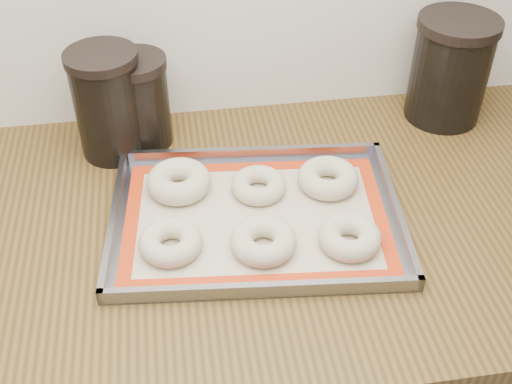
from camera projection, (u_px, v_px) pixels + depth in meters
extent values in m
cube|color=slate|center=(290.00, 377.00, 1.35)|extent=(3.00, 0.65, 0.86)
cube|color=brown|center=(300.00, 220.00, 1.06)|extent=(3.06, 0.68, 0.04)
cube|color=gray|center=(256.00, 219.00, 1.03)|extent=(0.49, 0.37, 0.00)
cube|color=gray|center=(251.00, 154.00, 1.14)|extent=(0.46, 0.06, 0.02)
cube|color=gray|center=(262.00, 290.00, 0.90)|extent=(0.46, 0.06, 0.02)
cube|color=gray|center=(114.00, 219.00, 1.01)|extent=(0.04, 0.33, 0.02)
cube|color=gray|center=(395.00, 209.00, 1.03)|extent=(0.04, 0.33, 0.02)
cube|color=#C6B793|center=(256.00, 218.00, 1.03)|extent=(0.45, 0.33, 0.00)
cube|color=red|center=(252.00, 166.00, 1.13)|extent=(0.42, 0.06, 0.00)
cube|color=red|center=(261.00, 280.00, 0.93)|extent=(0.42, 0.06, 0.00)
cube|color=red|center=(131.00, 222.00, 1.02)|extent=(0.05, 0.25, 0.00)
cube|color=red|center=(379.00, 213.00, 1.04)|extent=(0.05, 0.25, 0.00)
torus|color=beige|center=(171.00, 242.00, 0.96)|extent=(0.11, 0.11, 0.03)
torus|color=beige|center=(263.00, 241.00, 0.96)|extent=(0.12, 0.12, 0.04)
torus|color=beige|center=(350.00, 237.00, 0.97)|extent=(0.12, 0.12, 0.03)
torus|color=beige|center=(179.00, 181.00, 1.07)|extent=(0.11, 0.11, 0.04)
torus|color=beige|center=(258.00, 185.00, 1.07)|extent=(0.09, 0.09, 0.03)
torus|color=beige|center=(328.00, 178.00, 1.08)|extent=(0.12, 0.12, 0.04)
cylinder|color=black|center=(109.00, 108.00, 1.12)|extent=(0.12, 0.12, 0.18)
cylinder|color=black|center=(100.00, 57.00, 1.06)|extent=(0.12, 0.12, 0.02)
cylinder|color=black|center=(140.00, 106.00, 1.15)|extent=(0.11, 0.11, 0.15)
cylinder|color=black|center=(134.00, 63.00, 1.09)|extent=(0.11, 0.11, 0.02)
cylinder|color=black|center=(449.00, 74.00, 1.21)|extent=(0.14, 0.14, 0.18)
cylinder|color=black|center=(460.00, 24.00, 1.14)|extent=(0.15, 0.15, 0.02)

